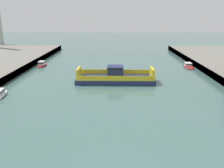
{
  "coord_description": "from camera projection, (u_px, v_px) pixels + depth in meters",
  "views": [
    {
      "loc": [
        0.82,
        -18.5,
        15.11
      ],
      "look_at": [
        0.0,
        26.47,
        2.0
      ],
      "focal_mm": 38.05,
      "sensor_mm": 36.0,
      "label": 1
    }
  ],
  "objects": [
    {
      "name": "moored_boat_near_left",
      "position": [
        42.0,
        64.0,
        72.92
      ],
      "size": [
        2.33,
        7.17,
        1.55
      ],
      "color": "red",
      "rests_on": "ground"
    },
    {
      "name": "moored_boat_mid_right",
      "position": [
        188.0,
        65.0,
        71.65
      ],
      "size": [
        3.22,
        7.86,
        1.22
      ],
      "color": "red",
      "rests_on": "ground"
    },
    {
      "name": "chain_ferry",
      "position": [
        115.0,
        77.0,
        55.55
      ],
      "size": [
        18.13,
        6.69,
        3.77
      ],
      "color": "navy",
      "rests_on": "ground"
    }
  ]
}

